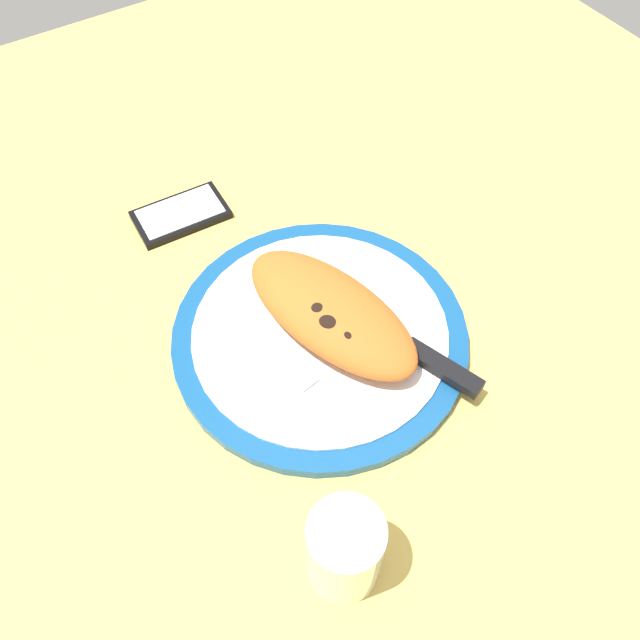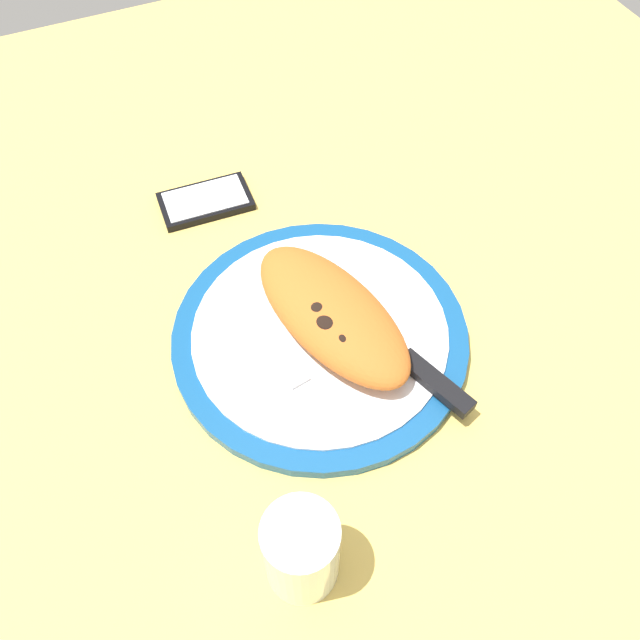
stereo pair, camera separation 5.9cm
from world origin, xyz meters
TOP-DOWN VIEW (x-y plane):
  - ground_plane at (0.00, 0.00)cm, footprint 150.00×150.00cm
  - plate at (0.00, 0.00)cm, footprint 32.36×32.36cm
  - calzone at (0.17, 1.36)cm, footprint 24.01×15.09cm
  - fork at (-0.68, -5.50)cm, footprint 15.55×4.08cm
  - knife at (8.03, 6.93)cm, footprint 21.66×9.29cm
  - smartphone at (-25.13, -4.94)cm, footprint 7.13×11.82cm
  - water_glass at (21.76, -11.34)cm, footprint 6.41×6.41cm

SIDE VIEW (x-z plane):
  - ground_plane at x=0.00cm, z-range -3.00..0.00cm
  - smartphone at x=-25.13cm, z-range -0.02..1.14cm
  - plate at x=0.00cm, z-range -0.03..1.71cm
  - fork at x=-0.68cm, z-range 1.74..2.14cm
  - knife at x=8.03cm, z-range 1.63..2.83cm
  - calzone at x=0.17cm, z-range 1.76..6.57cm
  - water_glass at x=21.76cm, z-range -0.61..9.51cm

